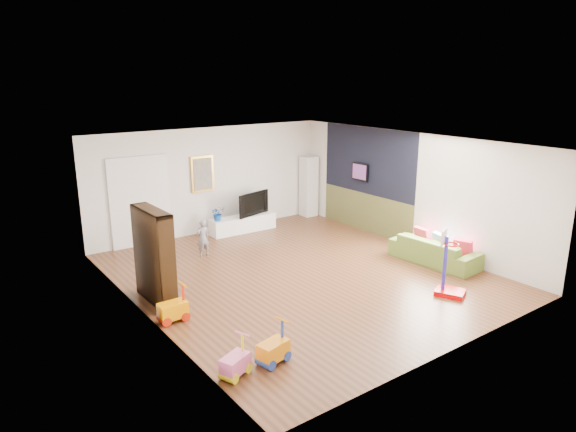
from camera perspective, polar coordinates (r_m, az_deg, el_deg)
floor at (r=10.63m, az=1.28°, el=-6.45°), size 6.50×7.50×0.00m
ceiling at (r=9.94m, az=1.37°, el=8.14°), size 6.50×7.50×0.00m
wall_back at (r=13.30m, az=-8.56°, el=3.93°), size 6.50×0.00×2.70m
wall_front at (r=7.71m, az=18.58°, el=-5.20°), size 6.50×0.00×2.70m
wall_left at (r=8.70m, az=-15.96°, el=-2.66°), size 0.00×7.50×2.70m
wall_right at (r=12.40m, az=13.36°, el=2.85°), size 0.00×7.50×2.70m
navy_accent at (r=13.23m, az=8.85°, el=6.06°), size 0.01×3.20×1.70m
olive_wainscot at (r=13.51m, az=8.61°, el=0.41°), size 0.01×3.20×1.00m
doorway at (r=12.59m, az=-16.09°, el=1.44°), size 1.45×0.06×2.10m
painting_back at (r=13.11m, az=-9.48°, el=4.63°), size 0.62×0.06×0.92m
artwork_right at (r=13.37m, az=7.99°, el=4.89°), size 0.04×0.56×0.46m
media_console at (r=13.43m, az=-5.05°, el=-0.86°), size 1.79×0.49×0.42m
tall_cabinet at (r=14.78m, az=2.30°, el=3.32°), size 0.42×0.42×1.73m
bookshelf at (r=9.44m, az=-14.67°, el=-4.31°), size 0.33×1.18×1.71m
sofa at (r=11.57m, az=15.97°, el=-3.72°), size 0.89×1.99×0.57m
basketball_hoop at (r=9.91m, az=17.84°, el=-5.01°), size 0.61×0.66×1.25m
ride_on_yellow at (r=8.79m, az=-12.71°, el=-9.52°), size 0.47×0.29×0.62m
ride_on_orange at (r=7.45m, az=-1.66°, el=-13.98°), size 0.50×0.37×0.60m
ride_on_pink at (r=7.21m, az=-5.94°, el=-15.36°), size 0.49×0.40×0.56m
child at (r=11.67m, az=-9.45°, el=-2.43°), size 0.31×0.21×0.85m
tv at (r=13.43m, az=-4.15°, el=1.44°), size 1.06×0.41×0.61m
vase_plant at (r=12.97m, az=-7.81°, el=0.29°), size 0.36×0.31×0.38m
pillow_left at (r=11.39m, az=18.87°, el=-3.40°), size 0.21×0.39×0.38m
pillow_center at (r=11.65m, az=16.60°, el=-2.79°), size 0.20×0.41×0.40m
pillow_right at (r=12.00m, az=14.66°, el=-2.11°), size 0.13×0.38×0.38m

